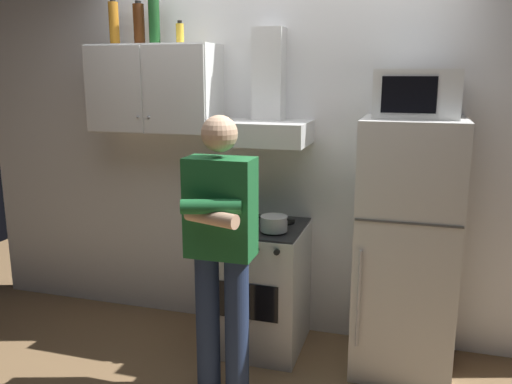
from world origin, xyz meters
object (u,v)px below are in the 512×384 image
bottle_liquor_amber (114,23)px  bottle_wine_green (154,20)px  stove_oven (259,286)px  cooking_pot (274,223)px  microwave (417,94)px  range_hood (265,113)px  refrigerator (407,248)px  bottle_rum_dark (139,24)px  bottle_spice_jar (180,33)px  upper_cabinet (155,89)px  person_standing (221,247)px

bottle_liquor_amber → bottle_wine_green: size_ratio=0.91×
stove_oven → cooking_pot: bearing=-42.5°
bottle_liquor_amber → microwave: bearing=-2.8°
range_hood → stove_oven: bearing=-90.0°
refrigerator → bottle_rum_dark: bearing=175.6°
range_hood → refrigerator: bearing=-7.5°
refrigerator → bottle_spice_jar: bearing=175.7°
upper_cabinet → refrigerator: size_ratio=0.56×
stove_oven → person_standing: person_standing is taller
bottle_spice_jar → bottle_rum_dark: 0.33m
upper_cabinet → refrigerator: 2.00m
person_standing → bottle_rum_dark: 1.72m
microwave → bottle_rum_dark: size_ratio=1.67×
upper_cabinet → refrigerator: (1.75, -0.12, -0.95)m
stove_oven → cooking_pot: size_ratio=3.20×
upper_cabinet → microwave: (1.75, -0.11, -0.01)m
stove_oven → upper_cabinet: bearing=171.1°
stove_oven → person_standing: (-0.05, -0.61, 0.47)m
bottle_spice_jar → person_standing: bearing=-53.2°
upper_cabinet → cooking_pot: (0.93, -0.24, -0.83)m
upper_cabinet → person_standing: upper_cabinet is taller
refrigerator → bottle_spice_jar: (-1.54, 0.12, 1.32)m
stove_oven → bottle_wine_green: bottle_wine_green is taller
cooking_pot → bottle_rum_dark: bottle_rum_dark is taller
cooking_pot → upper_cabinet: bearing=165.3°
bottle_rum_dark → refrigerator: bearing=-4.4°
bottle_liquor_amber → bottle_spice_jar: (0.50, -0.00, -0.08)m
bottle_liquor_amber → bottle_rum_dark: bottle_liquor_amber is taller
refrigerator → microwave: size_ratio=3.33×
upper_cabinet → stove_oven: size_ratio=1.03×
stove_oven → range_hood: (0.00, 0.13, 1.16)m
range_hood → bottle_rum_dark: bearing=179.0°
refrigerator → bottle_spice_jar: bottle_spice_jar is taller
person_standing → microwave: bearing=32.0°
range_hood → bottle_spice_jar: bottle_spice_jar is taller
bottle_rum_dark → person_standing: bearing=-41.1°
refrigerator → bottle_spice_jar: size_ratio=10.72×
range_hood → bottle_wine_green: bearing=178.0°
upper_cabinet → person_standing: (0.75, -0.73, -0.85)m
range_hood → refrigerator: (0.95, -0.13, -0.80)m
person_standing → bottle_liquor_amber: bottle_liquor_amber is taller
bottle_liquor_amber → bottle_spice_jar: size_ratio=2.04×
bottle_spice_jar → refrigerator: bearing=-4.3°
person_standing → cooking_pot: (0.18, 0.49, 0.02)m
upper_cabinet → microwave: upper_cabinet is taller
cooking_pot → bottle_liquor_amber: (-1.22, 0.24, 1.27)m
microwave → bottle_liquor_amber: bottle_liquor_amber is taller
upper_cabinet → person_standing: size_ratio=0.55×
person_standing → bottle_rum_dark: (-0.86, 0.75, 1.29)m
bottle_spice_jar → bottle_wine_green: size_ratio=0.45×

